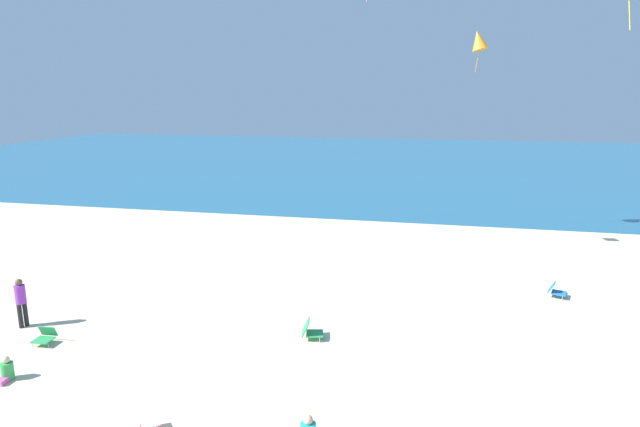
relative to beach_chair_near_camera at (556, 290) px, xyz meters
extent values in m
plane|color=beige|center=(-8.36, -2.54, -0.27)|extent=(120.00, 120.00, 0.00)
cube|color=#236084|center=(-8.36, 40.94, -0.24)|extent=(120.00, 60.00, 0.05)
cube|color=#2370B2|center=(0.12, -0.03, -0.08)|extent=(0.66, 0.70, 0.03)
cube|color=#2370B2|center=(-0.15, 0.04, 0.10)|extent=(0.39, 0.62, 0.39)
cylinder|color=#B7B7BC|center=(0.35, 0.20, -0.18)|extent=(0.02, 0.02, 0.19)
cylinder|color=#B7B7BC|center=(0.19, -0.35, -0.18)|extent=(0.02, 0.02, 0.19)
cube|color=#2D9956|center=(-16.57, -7.79, -0.10)|extent=(0.59, 0.54, 0.03)
cube|color=#2D9956|center=(-16.58, -7.52, 0.08)|extent=(0.57, 0.22, 0.36)
cylinder|color=#B7B7BC|center=(-16.28, -7.92, -0.18)|extent=(0.02, 0.02, 0.17)
cylinder|color=#B7B7BC|center=(-16.84, -7.96, -0.18)|extent=(0.02, 0.02, 0.17)
cube|color=#2D9956|center=(-8.32, -5.52, -0.09)|extent=(0.65, 0.67, 0.03)
cube|color=#2D9956|center=(-8.61, -5.58, 0.13)|extent=(0.36, 0.61, 0.46)
cylinder|color=#B7B7BC|center=(-8.23, -5.21, -0.18)|extent=(0.02, 0.02, 0.18)
cylinder|color=#B7B7BC|center=(-8.11, -5.77, -0.18)|extent=(0.02, 0.02, 0.18)
cube|color=red|center=(-10.98, -11.09, -0.15)|extent=(0.58, 0.58, 0.24)
cube|color=white|center=(-10.98, -11.09, -0.01)|extent=(0.60, 0.60, 0.04)
cylinder|color=green|center=(-16.06, -9.79, -0.02)|extent=(0.34, 0.34, 0.50)
sphere|color=beige|center=(-16.06, -9.79, 0.32)|extent=(0.20, 0.20, 0.20)
cube|color=#D8599E|center=(-16.05, -9.99, -0.20)|extent=(0.27, 0.37, 0.15)
sphere|color=tan|center=(-7.27, -10.77, 0.38)|extent=(0.22, 0.22, 0.22)
cylinder|color=black|center=(-18.19, -6.84, 0.16)|extent=(0.15, 0.15, 0.85)
cylinder|color=black|center=(-18.13, -6.66, 0.16)|extent=(0.15, 0.15, 0.85)
cylinder|color=purple|center=(-18.16, -6.75, 0.90)|extent=(0.42, 0.42, 0.64)
sphere|color=brown|center=(-18.16, -6.75, 1.32)|extent=(0.23, 0.23, 0.23)
cylinder|color=yellow|center=(0.99, -1.46, 10.02)|extent=(0.18, 0.15, 1.19)
cone|color=orange|center=(-2.91, 9.14, 10.12)|extent=(1.29, 1.16, 1.17)
cylinder|color=orange|center=(-2.91, 9.14, 9.11)|extent=(0.18, 0.10, 1.19)
camera|label=1|loc=(-4.74, -21.07, 7.50)|focal=30.07mm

